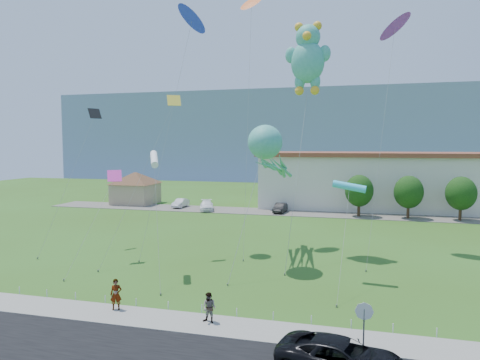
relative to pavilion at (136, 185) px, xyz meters
name	(u,v)px	position (x,y,z in m)	size (l,w,h in m)	color
ground	(193,303)	(24.00, -38.00, -3.02)	(160.00, 160.00, 0.00)	#345718
sidewalk	(175,321)	(24.00, -40.75, -2.97)	(80.00, 2.50, 0.10)	gray
parking_strip	(283,212)	(24.00, -3.00, -2.99)	(70.00, 6.00, 0.06)	#59544C
hill_ridge	(323,135)	(24.00, 82.00, 9.48)	(160.00, 50.00, 25.00)	#728F9E
pavilion	(136,185)	(0.00, 0.00, 0.00)	(9.20, 9.20, 5.00)	tan
warehouse	(474,181)	(50.00, 6.00, 1.10)	(61.00, 15.00, 8.20)	beige
stop_sign	(364,316)	(33.50, -42.21, -1.15)	(0.80, 0.07, 2.50)	slate
rope_fence	(185,307)	(24.00, -39.30, -2.77)	(26.05, 0.05, 0.50)	white
tree_near	(359,191)	(34.00, -4.00, 0.36)	(3.60, 3.60, 5.47)	#3F2B19
tree_mid	(409,192)	(40.00, -4.00, 0.36)	(3.60, 3.60, 5.47)	#3F2B19
tree_far	(461,193)	(46.00, -4.00, 0.36)	(3.60, 3.60, 5.47)	#3F2B19
suv	(343,359)	(32.64, -44.09, -2.23)	(2.44, 5.28, 1.47)	black
pedestrian_left	(116,294)	(20.25, -40.19, -2.06)	(0.63, 0.41, 1.73)	gray
pedestrian_right	(209,308)	(25.86, -40.56, -2.14)	(0.77, 0.60, 1.58)	gray
parked_car_silver	(180,203)	(8.51, -2.25, -2.33)	(1.33, 3.82, 1.26)	silver
parked_car_white	(207,205)	(13.18, -3.93, -2.30)	(1.87, 4.59, 1.33)	white
parked_car_black	(280,208)	(23.64, -3.44, -2.32)	(1.37, 3.92, 1.29)	black
octopus_kite	(269,152)	(26.61, -28.13, 5.69)	(2.86, 11.93, 10.80)	teal
teddy_bear_kite	(308,57)	(29.12, -23.84, 13.73)	(3.82, 8.73, 19.62)	teal
small_kite_blue	(190,25)	(18.99, -24.87, 16.79)	(3.32, 6.75, 21.05)	#2935EA
small_kite_orange	(251,9)	(23.58, -21.08, 18.90)	(2.06, 8.27, 23.28)	orange
small_kite_yellow	(165,120)	(18.03, -28.30, 8.35)	(4.14, 7.06, 13.43)	gold
small_kite_white	(154,160)	(19.34, -33.19, 5.21)	(2.56, 5.28, 8.73)	white
small_kite_pink	(110,185)	(14.44, -30.97, 3.15)	(1.29, 6.66, 7.26)	#FC38B5
small_kite_purple	(394,32)	(36.26, -20.78, 16.05)	(3.20, 9.10, 20.30)	purple
small_kite_black	(89,129)	(9.72, -26.63, 7.70)	(2.37, 6.80, 12.61)	black
small_kite_cyan	(349,187)	(32.75, -31.25, 3.41)	(0.86, 6.50, 6.92)	#34CAEC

